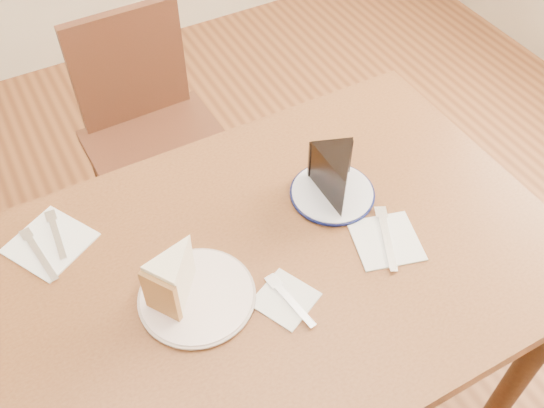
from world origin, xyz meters
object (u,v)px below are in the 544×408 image
(plate_cream, at_px, (197,296))
(chair_far, at_px, (154,137))
(carrot_cake, at_px, (178,274))
(table, at_px, (273,286))
(chocolate_cake, at_px, (337,180))
(plate_navy, at_px, (332,193))

(plate_cream, bearing_deg, chair_far, 77.45)
(plate_cream, bearing_deg, carrot_cake, 131.36)
(plate_cream, bearing_deg, table, 3.89)
(table, height_order, chocolate_cake, chocolate_cake)
(carrot_cake, bearing_deg, plate_navy, 68.27)
(plate_cream, height_order, plate_navy, same)
(chair_far, relative_size, plate_navy, 4.62)
(plate_navy, distance_m, carrot_cake, 0.41)
(chair_far, xyz_separation_m, plate_cream, (-0.17, -0.79, 0.29))
(table, relative_size, chocolate_cake, 9.13)
(chair_far, relative_size, chocolate_cake, 6.38)
(carrot_cake, xyz_separation_m, chocolate_cake, (0.40, 0.07, -0.00))
(table, relative_size, carrot_cake, 11.54)
(carrot_cake, distance_m, chocolate_cake, 0.40)
(table, xyz_separation_m, plate_navy, (0.20, 0.09, 0.10))
(plate_cream, relative_size, plate_navy, 1.21)
(table, xyz_separation_m, chair_far, (0.00, 0.77, -0.18))
(table, distance_m, carrot_cake, 0.26)
(plate_navy, bearing_deg, table, -155.89)
(chair_far, height_order, plate_navy, chair_far)
(table, distance_m, chair_far, 0.80)
(chair_far, xyz_separation_m, chocolate_cake, (0.20, -0.69, 0.34))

